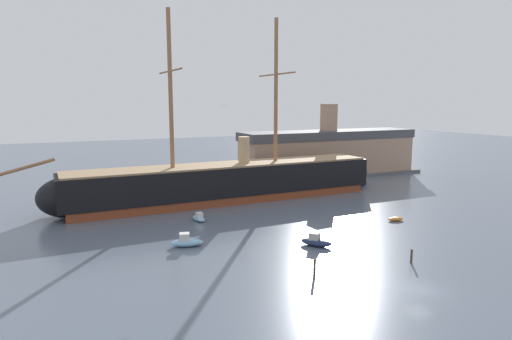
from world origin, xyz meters
name	(u,v)px	position (x,y,z in m)	size (l,w,h in m)	color
ground_plane	(420,289)	(0.00, 0.00, 0.00)	(400.00, 400.00, 0.00)	slate
tall_ship	(227,182)	(-3.27, 47.27, 3.82)	(74.09, 15.22, 35.65)	brown
motorboat_near_centre	(316,241)	(-2.26, 16.41, 0.64)	(4.10, 4.52, 1.82)	#1E284C
motorboat_mid_left	(187,242)	(-18.26, 23.67, 0.65)	(4.72, 2.94, 1.84)	#7FB2D6
dinghy_mid_right	(396,219)	(16.53, 21.77, 0.32)	(2.86, 1.63, 0.64)	orange
motorboat_alongside_bow	(199,218)	(-12.88, 35.25, 0.52)	(1.82, 3.63, 1.47)	#7FB2D6
motorboat_far_left	(105,203)	(-25.76, 52.60, 0.61)	(3.47, 4.46, 1.74)	orange
sailboat_far_right	(363,182)	(31.95, 49.75, 0.56)	(5.03, 4.18, 6.61)	#1E284C
motorboat_distant_centre	(228,180)	(4.06, 65.77, 0.61)	(1.92, 4.18, 1.72)	gray
mooring_piling_nearest	(315,267)	(-8.01, 7.74, 0.98)	(0.35, 0.35, 1.95)	#4C3D2D
mooring_piling_left_pair	(411,256)	(4.79, 6.18, 0.86)	(0.28, 0.28, 1.72)	#4C3D2D
dockside_warehouse_right	(329,153)	(31.67, 63.66, 5.99)	(52.27, 12.32, 18.80)	#565659
seagull_in_flight	(225,106)	(-9.53, 31.56, 18.75)	(1.24, 0.45, 0.14)	silver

